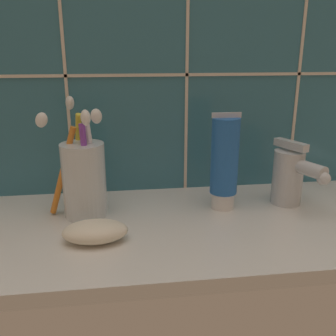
{
  "coord_description": "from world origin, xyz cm",
  "views": [
    {
      "loc": [
        -9.53,
        -49.27,
        26.24
      ],
      "look_at": [
        -2.8,
        1.81,
        9.86
      ],
      "focal_mm": 40.0,
      "sensor_mm": 36.0,
      "label": 1
    }
  ],
  "objects": [
    {
      "name": "toothbrush_cup",
      "position": [
        -15.15,
        4.64,
        8.12
      ],
      "size": [
        9.98,
        10.64,
        17.62
      ],
      "color": "silver",
      "rests_on": "sink_counter"
    },
    {
      "name": "toothpaste_tube",
      "position": [
        6.37,
        4.52,
        9.6
      ],
      "size": [
        4.48,
        4.27,
        15.29
      ],
      "color": "white",
      "rests_on": "sink_counter"
    },
    {
      "name": "sink_faucet",
      "position": [
        17.45,
        4.47,
        7.0
      ],
      "size": [
        6.03,
        10.16,
        10.46
      ],
      "rotation": [
        0.0,
        0.0,
        -1.17
      ],
      "color": "silver",
      "rests_on": "sink_counter"
    },
    {
      "name": "soap_bar",
      "position": [
        -13.25,
        -4.11,
        3.39
      ],
      "size": [
        8.59,
        5.27,
        2.79
      ],
      "primitive_type": "ellipsoid",
      "color": "silver",
      "rests_on": "sink_counter"
    },
    {
      "name": "sink_counter",
      "position": [
        0.0,
        0.0,
        1.0
      ],
      "size": [
        79.13,
        29.15,
        2.0
      ],
      "primitive_type": "cube",
      "color": "silver",
      "rests_on": "ground"
    },
    {
      "name": "tile_wall_backsplash",
      "position": [
        0.01,
        14.82,
        29.2
      ],
      "size": [
        89.13,
        1.72,
        58.39
      ],
      "color": "#336B7F",
      "rests_on": "ground"
    }
  ]
}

